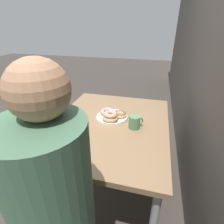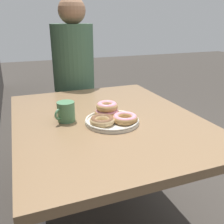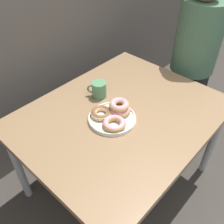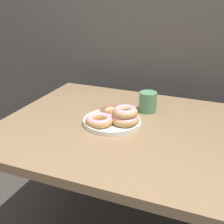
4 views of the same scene
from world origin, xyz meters
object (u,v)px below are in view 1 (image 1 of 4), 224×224
Objects in this scene: dining_table at (110,129)px; person_figure at (54,214)px; donut_plate at (112,115)px; coffee_mug at (135,122)px.

dining_table is 0.87× the size of person_figure.
donut_plate is at bearing 179.79° from dining_table.
person_figure is (0.82, -0.23, -0.02)m from coffee_mug.
donut_plate is at bearing -114.96° from coffee_mug.
person_figure reaches higher than donut_plate.
coffee_mug is at bearing 82.99° from dining_table.
dining_table is 4.03× the size of donut_plate.
person_figure is at bearing -0.96° from donut_plate.
person_figure is at bearing -1.02° from dining_table.
dining_table is at bearing 178.98° from person_figure.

